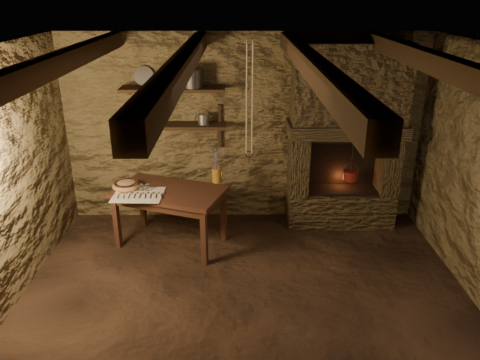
{
  "coord_description": "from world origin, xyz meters",
  "views": [
    {
      "loc": [
        -0.07,
        -3.73,
        2.86
      ],
      "look_at": [
        -0.05,
        0.9,
        0.96
      ],
      "focal_mm": 35.0,
      "sensor_mm": 36.0,
      "label": 1
    }
  ],
  "objects_px": {
    "wooden_bowl": "(126,186)",
    "red_pot": "(350,175)",
    "iron_stockpot": "(193,79)",
    "stoneware_jug": "(217,168)",
    "work_table": "(171,215)"
  },
  "relations": [
    {
      "from": "wooden_bowl",
      "to": "red_pot",
      "type": "xyz_separation_m",
      "value": [
        2.71,
        0.46,
        -0.05
      ]
    },
    {
      "from": "wooden_bowl",
      "to": "iron_stockpot",
      "type": "distance_m",
      "value": 1.48
    },
    {
      "from": "stoneware_jug",
      "to": "wooden_bowl",
      "type": "distance_m",
      "value": 1.07
    },
    {
      "from": "work_table",
      "to": "wooden_bowl",
      "type": "bearing_deg",
      "value": -163.72
    },
    {
      "from": "stoneware_jug",
      "to": "iron_stockpot",
      "type": "xyz_separation_m",
      "value": [
        -0.28,
        0.38,
        0.99
      ]
    },
    {
      "from": "iron_stockpot",
      "to": "stoneware_jug",
      "type": "bearing_deg",
      "value": -53.72
    },
    {
      "from": "work_table",
      "to": "iron_stockpot",
      "type": "bearing_deg",
      "value": 86.07
    },
    {
      "from": "stoneware_jug",
      "to": "wooden_bowl",
      "type": "bearing_deg",
      "value": 168.82
    },
    {
      "from": "work_table",
      "to": "stoneware_jug",
      "type": "relative_size",
      "value": 3.45
    },
    {
      "from": "stoneware_jug",
      "to": "wooden_bowl",
      "type": "xyz_separation_m",
      "value": [
        -1.04,
        -0.2,
        -0.14
      ]
    },
    {
      "from": "stoneware_jug",
      "to": "wooden_bowl",
      "type": "relative_size",
      "value": 1.26
    },
    {
      "from": "wooden_bowl",
      "to": "iron_stockpot",
      "type": "relative_size",
      "value": 1.22
    },
    {
      "from": "work_table",
      "to": "red_pot",
      "type": "distance_m",
      "value": 2.29
    },
    {
      "from": "stoneware_jug",
      "to": "iron_stockpot",
      "type": "relative_size",
      "value": 1.54
    },
    {
      "from": "work_table",
      "to": "stoneware_jug",
      "type": "distance_m",
      "value": 0.78
    }
  ]
}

